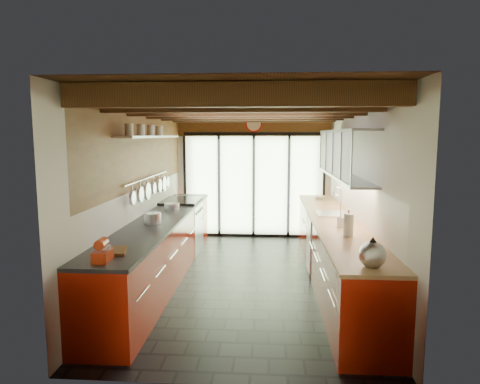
{
  "coord_description": "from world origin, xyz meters",
  "views": [
    {
      "loc": [
        0.32,
        -6.13,
        2.12
      ],
      "look_at": [
        -0.13,
        0.4,
        1.25
      ],
      "focal_mm": 32.0,
      "sensor_mm": 36.0,
      "label": 1
    }
  ],
  "objects": [
    {
      "name": "ground",
      "position": [
        0.0,
        0.0,
        0.0
      ],
      "size": [
        5.5,
        5.5,
        0.0
      ],
      "primitive_type": "plane",
      "color": "black",
      "rests_on": "ground"
    },
    {
      "name": "room_shell",
      "position": [
        0.0,
        0.0,
        1.65
      ],
      "size": [
        5.5,
        5.5,
        5.5
      ],
      "color": "silver",
      "rests_on": "ground"
    },
    {
      "name": "ceiling_beams",
      "position": [
        -0.0,
        0.38,
        2.46
      ],
      "size": [
        3.14,
        5.06,
        4.9
      ],
      "color": "#593316",
      "rests_on": "ground"
    },
    {
      "name": "glass_door",
      "position": [
        0.0,
        2.69,
        1.66
      ],
      "size": [
        2.95,
        0.1,
        2.9
      ],
      "color": "#C6EAAD",
      "rests_on": "ground"
    },
    {
      "name": "left_counter",
      "position": [
        -1.28,
        0.0,
        0.46
      ],
      "size": [
        0.68,
        5.0,
        0.92
      ],
      "color": "#9C1707",
      "rests_on": "ground"
    },
    {
      "name": "range_stove",
      "position": [
        -1.28,
        1.45,
        0.47
      ],
      "size": [
        0.66,
        0.9,
        0.97
      ],
      "color": "silver",
      "rests_on": "ground"
    },
    {
      "name": "right_counter",
      "position": [
        1.27,
        0.0,
        0.46
      ],
      "size": [
        0.68,
        5.0,
        0.92
      ],
      "color": "#9C1707",
      "rests_on": "ground"
    },
    {
      "name": "sink_assembly",
      "position": [
        1.29,
        0.4,
        0.96
      ],
      "size": [
        0.45,
        0.52,
        0.43
      ],
      "color": "silver",
      "rests_on": "right_counter"
    },
    {
      "name": "upper_cabinets_right",
      "position": [
        1.43,
        0.3,
        1.85
      ],
      "size": [
        0.34,
        3.0,
        3.0
      ],
      "color": "silver",
      "rests_on": "ground"
    },
    {
      "name": "left_wall_fixtures",
      "position": [
        -1.47,
        0.29,
        1.78
      ],
      "size": [
        0.28,
        2.6,
        0.96
      ],
      "color": "silver",
      "rests_on": "ground"
    },
    {
      "name": "stand_mixer",
      "position": [
        -1.27,
        -2.24,
        1.01
      ],
      "size": [
        0.16,
        0.26,
        0.23
      ],
      "color": "#B62C0E",
      "rests_on": "left_counter"
    },
    {
      "name": "pot_large",
      "position": [
        -1.27,
        -0.47,
        0.99
      ],
      "size": [
        0.28,
        0.28,
        0.15
      ],
      "primitive_type": "cylinder",
      "rotation": [
        0.0,
        0.0,
        -0.26
      ],
      "color": "silver",
      "rests_on": "left_counter"
    },
    {
      "name": "pot_small",
      "position": [
        -1.27,
        0.69,
        0.97
      ],
      "size": [
        0.25,
        0.25,
        0.09
      ],
      "primitive_type": "cylinder",
      "rotation": [
        0.0,
        0.0,
        0.0
      ],
      "color": "silver",
      "rests_on": "left_counter"
    },
    {
      "name": "cutting_board",
      "position": [
        -1.27,
        -1.93,
        0.93
      ],
      "size": [
        0.3,
        0.37,
        0.03
      ],
      "primitive_type": "cube",
      "rotation": [
        0.0,
        0.0,
        0.21
      ],
      "color": "brown",
      "rests_on": "left_counter"
    },
    {
      "name": "kettle",
      "position": [
        1.27,
        -2.25,
        1.05
      ],
      "size": [
        0.31,
        0.34,
        0.29
      ],
      "color": "silver",
      "rests_on": "right_counter"
    },
    {
      "name": "paper_towel",
      "position": [
        1.27,
        -1.05,
        1.06
      ],
      "size": [
        0.14,
        0.14,
        0.32
      ],
      "color": "white",
      "rests_on": "right_counter"
    },
    {
      "name": "soap_bottle",
      "position": [
        1.27,
        -0.52,
        1.02
      ],
      "size": [
        0.12,
        0.12,
        0.2
      ],
      "primitive_type": "imported",
      "rotation": [
        0.0,
        0.0,
        -0.36
      ],
      "color": "silver",
      "rests_on": "right_counter"
    },
    {
      "name": "bowl",
      "position": [
        1.27,
        1.98,
        0.94
      ],
      "size": [
        0.19,
        0.19,
        0.05
      ],
      "primitive_type": "imported",
      "rotation": [
        0.0,
        0.0,
        -0.03
      ],
      "color": "silver",
      "rests_on": "right_counter"
    }
  ]
}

